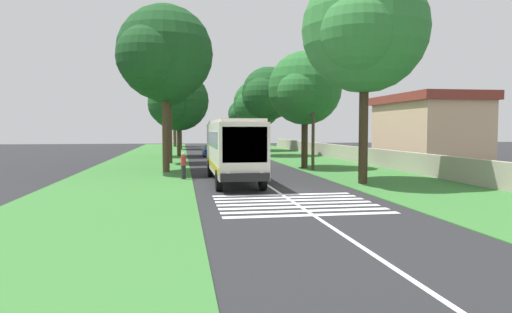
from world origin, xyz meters
TOP-DOWN VIEW (x-y plane):
  - ground at (0.00, 0.00)m, footprint 160.00×160.00m
  - grass_verge_left at (15.00, 8.20)m, footprint 120.00×8.00m
  - grass_verge_right at (15.00, -8.20)m, footprint 120.00×8.00m
  - centre_line at (15.00, 0.00)m, footprint 110.00×0.16m
  - coach_bus at (4.11, 1.80)m, footprint 11.16×2.62m
  - zebra_crossing at (-4.31, 0.00)m, footprint 5.85×6.80m
  - trailing_car_0 at (24.63, -1.62)m, footprint 4.30×1.78m
  - trailing_car_1 at (30.49, 1.50)m, footprint 4.30×1.78m
  - trailing_car_2 at (37.88, -1.89)m, footprint 4.30×1.78m
  - roadside_tree_left_0 at (61.06, 6.26)m, footprint 6.60×5.38m
  - roadside_tree_left_1 at (20.14, 6.10)m, footprint 5.80×4.59m
  - roadside_tree_left_2 at (11.29, 6.16)m, footprint 8.34×7.02m
  - roadside_tree_left_3 at (50.46, 5.26)m, footprint 7.69×6.35m
  - roadside_tree_left_4 at (30.86, 5.37)m, footprint 8.17×6.98m
  - roadside_tree_right_0 at (12.97, -4.90)m, footprint 6.80×5.92m
  - roadside_tree_right_1 at (63.07, -6.15)m, footprint 6.34×5.06m
  - roadside_tree_right_2 at (43.35, -5.89)m, footprint 8.89×7.02m
  - roadside_tree_right_3 at (2.14, -5.44)m, footprint 8.47×7.21m
  - roadside_tree_right_4 at (30.43, -5.10)m, footprint 7.91×6.31m
  - utility_pole at (10.82, -5.14)m, footprint 0.24×1.40m
  - roadside_wall at (20.00, -11.60)m, footprint 70.00×0.40m
  - roadside_building at (19.63, -19.58)m, footprint 12.46×7.38m
  - pedestrian at (5.89, 4.73)m, footprint 0.34×0.34m

SIDE VIEW (x-z plane):
  - ground at x=0.00m, z-range 0.00..0.00m
  - zebra_crossing at x=-4.31m, z-range 0.00..0.01m
  - centre_line at x=15.00m, z-range 0.00..0.01m
  - grass_verge_left at x=15.00m, z-range 0.00..0.04m
  - grass_verge_right at x=15.00m, z-range 0.00..0.04m
  - trailing_car_0 at x=24.63m, z-range -0.05..1.38m
  - trailing_car_1 at x=30.49m, z-range -0.05..1.38m
  - trailing_car_2 at x=37.88m, z-range -0.05..1.38m
  - roadside_wall at x=20.00m, z-range 0.04..1.52m
  - pedestrian at x=5.89m, z-range 0.06..1.75m
  - coach_bus at x=4.11m, z-range 0.28..4.01m
  - roadside_building at x=19.63m, z-range 0.05..6.69m
  - utility_pole at x=10.82m, z-range 0.18..8.58m
  - roadside_tree_right_1 at x=63.07m, z-range 1.61..10.16m
  - roadside_tree_left_4 at x=30.86m, z-range 1.34..11.27m
  - roadside_tree_right_0 at x=12.97m, z-range 1.64..11.06m
  - roadside_tree_right_2 at x=43.35m, z-range 1.45..11.74m
  - roadside_tree_right_4 at x=30.43m, z-range 1.93..12.41m
  - roadside_tree_left_0 at x=61.06m, z-range 2.28..12.44m
  - roadside_tree_left_1 at x=20.14m, z-range 2.50..12.39m
  - roadside_tree_left_3 at x=50.46m, z-range 2.50..14.08m
  - roadside_tree_left_2 at x=11.29m, z-range 2.43..14.64m
  - roadside_tree_right_3 at x=2.14m, z-range 2.46..14.92m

